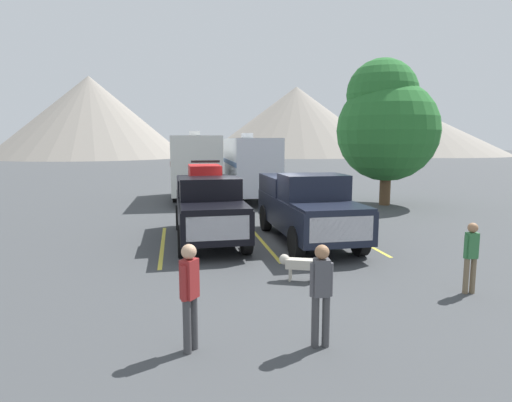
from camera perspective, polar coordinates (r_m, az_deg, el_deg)
The scene contains 14 objects.
ground_plane at distance 14.28m, azimuth 0.85°, elevation -5.40°, with size 240.00×240.00×0.00m, color #3F4244.
pickup_truck_a at distance 14.56m, azimuth -6.36°, elevation -0.35°, with size 2.17×5.75×2.62m.
pickup_truck_b at distance 14.37m, azimuth 6.60°, elevation -0.50°, with size 2.25×5.85×2.26m.
lot_stripe_a at distance 14.16m, azimuth -12.24°, elevation -5.69°, with size 0.12×5.50×0.01m, color gold.
lot_stripe_b at distance 14.42m, azimuth 0.73°, elevation -5.26°, with size 0.12×5.50×0.01m, color gold.
lot_stripe_c at distance 15.36m, azimuth 12.66°, elevation -4.62°, with size 0.12×5.50×0.01m, color gold.
camper_trailer_a at distance 24.32m, azimuth -8.00°, elevation 4.89°, with size 2.69×7.73×3.86m.
camper_trailer_b at distance 24.06m, azimuth -0.81°, elevation 4.79°, with size 2.46×8.21×3.74m.
person_a at distance 6.91m, azimuth -8.76°, elevation -11.59°, with size 0.32×0.32×1.73m.
person_b at distance 10.44m, azimuth 26.55°, elevation -6.17°, with size 0.35×0.21×1.57m.
person_c at distance 7.06m, azimuth 8.62°, elevation -11.40°, with size 0.37×0.23×1.69m.
dog at distance 10.36m, azimuth 5.46°, elevation -8.22°, with size 0.95×0.52×0.63m.
tree_a at distance 23.18m, azimuth 16.82°, elevation 10.00°, with size 5.13×5.13×7.40m.
mountain_ridge at distance 94.33m, azimuth -7.05°, elevation 10.11°, with size 156.21×44.25×16.02m.
Camera 1 is at (-2.75, -13.62, 3.30)m, focal length 30.27 mm.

